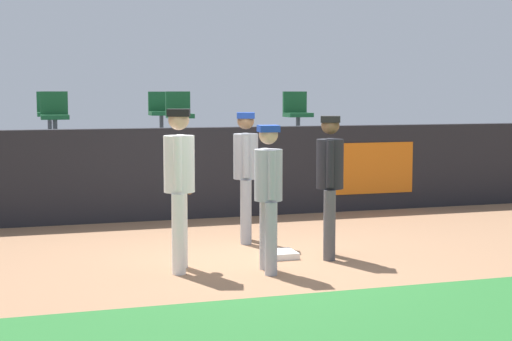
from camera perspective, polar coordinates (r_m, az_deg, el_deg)
The scene contains 14 objects.
ground_plane at distance 9.51m, azimuth 0.78°, elevation -6.69°, with size 60.00×60.00×0.00m, color #936B4C.
grass_foreground_strip at distance 6.79m, azimuth 8.78°, elevation -11.87°, with size 18.00×2.80×0.01m, color #26662B.
first_base at distance 9.67m, azimuth 1.75°, elevation -6.25°, with size 0.40×0.40×0.08m, color white.
player_fielder_home at distance 8.85m, azimuth -5.69°, elevation -0.56°, with size 0.46×0.55×1.87m.
player_runner_visitor at distance 8.74m, azimuth 0.92°, elevation -1.28°, with size 0.35×0.47×1.69m.
player_coach_visitor at distance 10.52m, azimuth -0.77°, elevation 0.23°, with size 0.42×0.49×1.79m.
player_umpire at distance 9.55m, azimuth 5.51°, elevation -0.41°, with size 0.44×0.47×1.77m.
field_wall at distance 12.67m, azimuth -3.90°, elevation -0.16°, with size 18.00×0.26×1.49m.
bleacher_platform at distance 15.18m, azimuth -6.16°, elevation 0.34°, with size 18.00×4.80×1.24m, color #59595E.
seat_front_center at distance 13.99m, azimuth -5.72°, elevation 4.36°, with size 0.45×0.44×0.84m.
seat_back_center at distance 15.75m, azimuth -7.09°, elevation 4.50°, with size 0.47×0.44×0.84m.
seat_back_left at distance 15.52m, azimuth -15.11°, elevation 4.33°, with size 0.46×0.44×0.84m.
seat_front_right at distance 14.60m, azimuth 3.05°, elevation 4.44°, with size 0.47×0.44×0.84m.
seat_front_left at distance 13.73m, azimuth -14.74°, elevation 4.17°, with size 0.47×0.44×0.84m.
Camera 1 is at (-2.84, -8.84, 2.06)m, focal length 53.84 mm.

